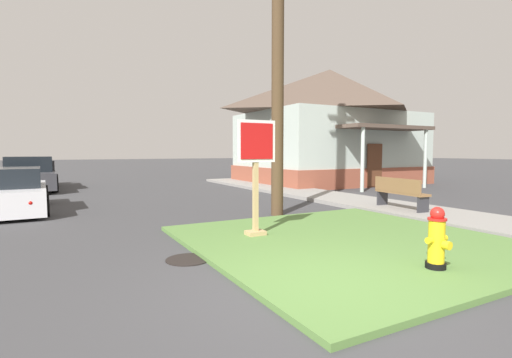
% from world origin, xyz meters
% --- Properties ---
extents(ground_plane, '(160.00, 160.00, 0.00)m').
position_xyz_m(ground_plane, '(0.00, 0.00, 0.00)').
color(ground_plane, '#3D3D3F').
extents(grass_corner_patch, '(5.52, 5.65, 0.08)m').
position_xyz_m(grass_corner_patch, '(1.90, 1.75, 0.04)').
color(grass_corner_patch, '#567F3D').
rests_on(grass_corner_patch, ground).
extents(sidewalk_strip, '(2.20, 19.85, 0.12)m').
position_xyz_m(sidewalk_strip, '(5.86, 6.71, 0.06)').
color(sidewalk_strip, gray).
rests_on(sidewalk_strip, ground).
extents(fire_hydrant, '(0.38, 0.34, 0.86)m').
position_xyz_m(fire_hydrant, '(1.77, -0.13, 0.49)').
color(fire_hydrant, black).
rests_on(fire_hydrant, grass_corner_patch).
extents(stop_sign, '(0.80, 0.28, 2.22)m').
position_xyz_m(stop_sign, '(0.55, 2.89, 1.19)').
color(stop_sign, tan).
rests_on(stop_sign, grass_corner_patch).
extents(manhole_cover, '(0.70, 0.70, 0.02)m').
position_xyz_m(manhole_cover, '(-1.06, 2.15, 0.01)').
color(manhole_cover, black).
rests_on(manhole_cover, ground).
extents(parked_sedan_white, '(1.88, 4.16, 1.25)m').
position_xyz_m(parked_sedan_white, '(-3.93, 8.95, 0.54)').
color(parked_sedan_white, silver).
rests_on(parked_sedan_white, ground).
extents(pickup_truck_charcoal, '(2.17, 5.63, 1.48)m').
position_xyz_m(pickup_truck_charcoal, '(-3.79, 15.74, 0.62)').
color(pickup_truck_charcoal, '#38383D').
rests_on(pickup_truck_charcoal, ground).
extents(street_bench, '(0.56, 1.70, 0.85)m').
position_xyz_m(street_bench, '(5.53, 3.76, 0.59)').
color(street_bench, brown).
rests_on(street_bench, sidewalk_strip).
extents(utility_pole, '(1.40, 0.32, 10.08)m').
position_xyz_m(utility_pole, '(2.36, 5.05, 5.18)').
color(utility_pole, '#4C3823').
rests_on(utility_pole, ground).
extents(corner_house, '(9.11, 8.26, 6.09)m').
position_xyz_m(corner_house, '(10.43, 12.82, 3.13)').
color(corner_house, brown).
rests_on(corner_house, ground).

